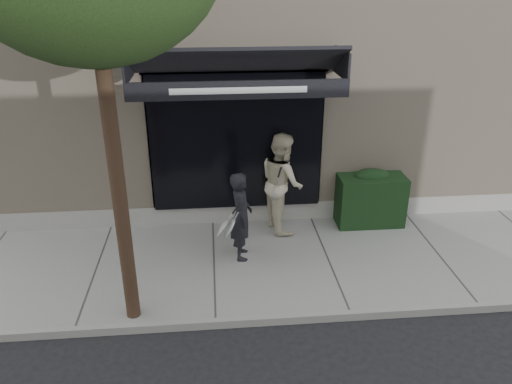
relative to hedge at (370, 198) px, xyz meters
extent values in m
plane|color=black|center=(-1.10, -1.25, -0.66)|extent=(80.00, 80.00, 0.00)
cube|color=gray|center=(-1.10, -1.25, -0.60)|extent=(20.00, 3.00, 0.12)
cube|color=gray|center=(-1.10, -2.80, -0.59)|extent=(20.00, 0.10, 0.14)
cube|color=#BEAA91|center=(-1.10, 3.75, 2.09)|extent=(14.00, 7.00, 5.50)
cube|color=gray|center=(-1.10, 0.45, -0.41)|extent=(14.02, 0.42, 0.50)
cube|color=black|center=(-2.60, 0.30, 1.14)|extent=(3.20, 0.30, 2.60)
cube|color=gray|center=(-4.20, 0.45, 1.14)|extent=(0.08, 0.40, 2.60)
cube|color=gray|center=(-1.00, 0.45, 1.14)|extent=(0.08, 0.40, 2.60)
cube|color=gray|center=(-2.60, 0.45, 2.48)|extent=(3.36, 0.40, 0.12)
cube|color=black|center=(-2.60, -0.25, 2.74)|extent=(3.60, 1.03, 0.55)
cube|color=black|center=(-2.60, -0.75, 2.35)|extent=(3.60, 0.05, 0.30)
cube|color=white|center=(-2.60, -0.78, 2.35)|extent=(2.20, 0.01, 0.10)
cube|color=black|center=(-4.38, -0.25, 2.66)|extent=(0.04, 1.00, 0.45)
cube|color=black|center=(-0.82, -0.25, 2.66)|extent=(0.04, 1.00, 0.45)
cube|color=black|center=(0.00, 0.00, -0.04)|extent=(1.30, 0.70, 1.00)
ellipsoid|color=black|center=(0.00, 0.00, 0.46)|extent=(0.71, 0.38, 0.27)
cylinder|color=black|center=(-4.30, -2.55, 1.74)|extent=(0.20, 0.20, 4.80)
imported|color=black|center=(-2.61, -1.06, 0.26)|extent=(0.38, 0.58, 1.59)
torus|color=silver|center=(-2.82, -1.42, 0.24)|extent=(0.16, 0.30, 0.28)
cylinder|color=silver|center=(-2.82, -1.42, 0.24)|extent=(0.13, 0.27, 0.24)
cylinder|color=silver|center=(-2.82, -1.42, 0.24)|extent=(0.17, 0.02, 0.10)
cylinder|color=black|center=(-2.82, -1.42, 0.24)|extent=(0.19, 0.03, 0.12)
torus|color=silver|center=(-2.93, -1.34, 0.20)|extent=(0.23, 0.33, 0.27)
cylinder|color=silver|center=(-2.93, -1.34, 0.20)|extent=(0.19, 0.29, 0.23)
cylinder|color=silver|center=(-2.93, -1.34, 0.20)|extent=(0.16, 0.05, 0.11)
cylinder|color=black|center=(-2.93, -1.34, 0.20)|extent=(0.19, 0.06, 0.14)
imported|color=beige|center=(-1.77, -0.05, 0.42)|extent=(0.92, 1.08, 1.92)
torus|color=silver|center=(-1.96, -0.39, 0.36)|extent=(0.13, 0.31, 0.30)
cylinder|color=silver|center=(-1.96, -0.39, 0.36)|extent=(0.10, 0.28, 0.26)
cylinder|color=silver|center=(-1.96, -0.39, 0.36)|extent=(0.18, 0.04, 0.06)
cylinder|color=black|center=(-1.96, -0.39, 0.36)|extent=(0.20, 0.06, 0.08)
camera|label=1|loc=(-3.05, -8.65, 4.14)|focal=35.00mm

